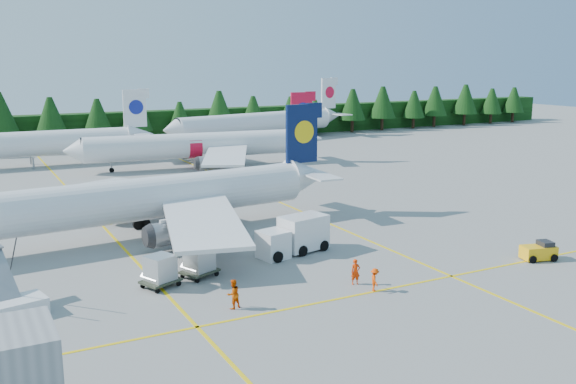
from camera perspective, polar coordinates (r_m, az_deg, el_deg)
name	(u,v)px	position (r m, az deg, el deg)	size (l,w,h in m)	color
ground	(340,266)	(50.85, 4.68, -6.53)	(320.00, 320.00, 0.00)	gray
taxi_stripe_a	(105,228)	(63.91, -15.96, -3.12)	(0.25, 120.00, 0.01)	yellow
taxi_stripe_b	(290,206)	(70.44, 0.15, -1.29)	(0.25, 120.00, 0.01)	yellow
taxi_stripe_cross	(386,289)	(46.18, 8.69, -8.55)	(80.00, 0.25, 0.01)	yellow
treeline_hedge	(109,128)	(126.10, -15.65, 5.46)	(220.00, 4.00, 6.00)	black
airliner_navy	(128,202)	(58.97, -14.07, -0.84)	(39.09, 32.06, 11.37)	silver
airliner_red	(190,146)	(96.04, -8.73, 4.06)	(37.17, 30.41, 10.83)	silver
airliner_far_left	(9,145)	(103.11, -23.57, 3.87)	(38.44, 4.77, 11.18)	silver
airliner_far_right	(252,123)	(124.09, -3.22, 6.12)	(40.58, 11.75, 11.93)	silver
airstairs	(8,304)	(44.59, -23.60, -9.08)	(4.56, 6.20, 3.77)	silver
service_truck	(293,236)	(53.37, 0.44, -3.92)	(6.61, 3.52, 3.03)	white
baggage_tug	(539,251)	(55.75, 21.44, -4.92)	(2.95, 2.08, 1.43)	#FEB30E
uld_pair	(180,265)	(47.35, -9.57, -6.39)	(6.26, 3.50, 1.94)	#323828
crew_a	(356,272)	(46.60, 6.02, -7.07)	(0.68, 0.45, 1.87)	red
crew_b	(233,294)	(42.20, -4.90, -9.02)	(0.96, 0.75, 1.97)	#E44F04
crew_c	(375,280)	(45.47, 7.73, -7.75)	(0.68, 0.46, 1.65)	#F34205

